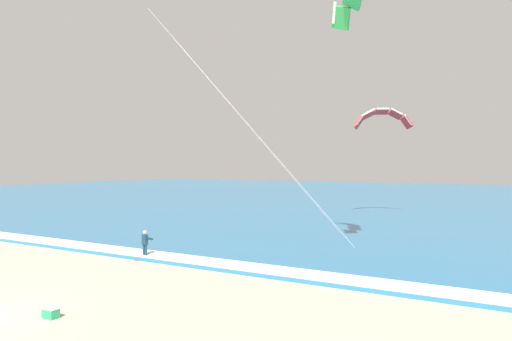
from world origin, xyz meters
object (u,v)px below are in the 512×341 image
(surfboard, at_px, (145,259))
(kite_distant, at_px, (382,117))
(kitesurfer, at_px, (145,243))
(cooler_box, at_px, (51,313))

(surfboard, xyz_separation_m, kite_distant, (6.57, 27.86, 10.49))
(kitesurfer, bearing_deg, kite_distant, 76.73)
(surfboard, distance_m, kite_distant, 30.48)
(surfboard, distance_m, kitesurfer, 0.91)
(surfboard, height_order, kite_distant, kite_distant)
(surfboard, height_order, cooler_box, cooler_box)
(surfboard, bearing_deg, kite_distant, 76.73)
(kitesurfer, xyz_separation_m, kite_distant, (6.56, 27.84, 9.58))
(cooler_box, bearing_deg, kitesurfer, 115.07)
(kite_distant, relative_size, cooler_box, 9.65)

